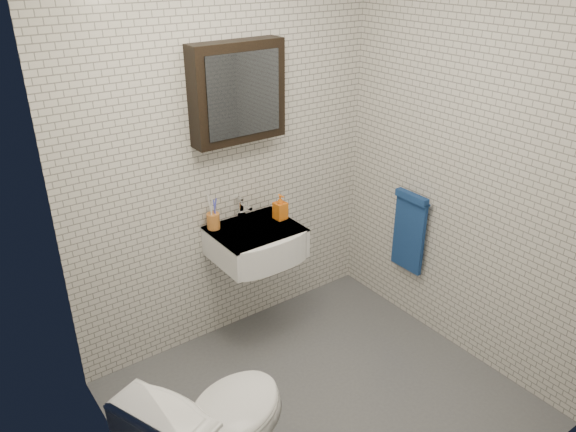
# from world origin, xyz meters

# --- Properties ---
(ground) EXTENTS (2.20, 2.00, 0.01)m
(ground) POSITION_xyz_m (0.00, 0.00, 0.01)
(ground) COLOR #54565C
(ground) RESTS_ON ground
(room_shell) EXTENTS (2.22, 2.02, 2.51)m
(room_shell) POSITION_xyz_m (0.00, 0.00, 1.47)
(room_shell) COLOR silver
(room_shell) RESTS_ON ground
(washbasin) EXTENTS (0.55, 0.50, 0.20)m
(washbasin) POSITION_xyz_m (0.05, 0.73, 0.76)
(washbasin) COLOR white
(washbasin) RESTS_ON room_shell
(faucet) EXTENTS (0.06, 0.20, 0.15)m
(faucet) POSITION_xyz_m (0.05, 0.93, 0.92)
(faucet) COLOR silver
(faucet) RESTS_ON washbasin
(mirror_cabinet) EXTENTS (0.60, 0.15, 0.60)m
(mirror_cabinet) POSITION_xyz_m (0.05, 0.93, 1.70)
(mirror_cabinet) COLOR black
(mirror_cabinet) RESTS_ON room_shell
(towel_rail) EXTENTS (0.09, 0.30, 0.58)m
(towel_rail) POSITION_xyz_m (1.04, 0.35, 0.72)
(towel_rail) COLOR silver
(towel_rail) RESTS_ON room_shell
(toothbrush_cup) EXTENTS (0.09, 0.09, 0.23)m
(toothbrush_cup) POSITION_xyz_m (-0.16, 0.93, 0.91)
(toothbrush_cup) COLOR #C47431
(toothbrush_cup) RESTS_ON washbasin
(soap_bottle) EXTENTS (0.08, 0.08, 0.17)m
(soap_bottle) POSITION_xyz_m (0.27, 0.80, 0.94)
(soap_bottle) COLOR orange
(soap_bottle) RESTS_ON washbasin
(toilet) EXTENTS (0.95, 0.75, 0.85)m
(toilet) POSITION_xyz_m (-0.80, -0.18, 0.42)
(toilet) COLOR white
(toilet) RESTS_ON ground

